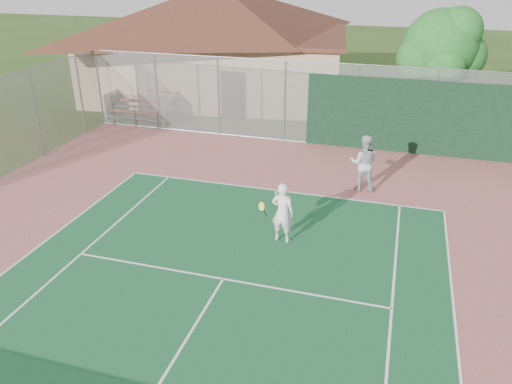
% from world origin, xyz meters
% --- Properties ---
extents(back_fence, '(20.08, 0.11, 3.53)m').
position_xyz_m(back_fence, '(2.11, 16.98, 1.67)').
color(back_fence, gray).
rests_on(back_fence, ground).
extents(side_fence_left, '(0.08, 9.00, 3.50)m').
position_xyz_m(side_fence_left, '(-10.00, 12.50, 1.75)').
color(side_fence_left, gray).
rests_on(side_fence_left, ground).
extents(clubhouse, '(16.10, 11.82, 6.44)m').
position_xyz_m(clubhouse, '(-6.55, 24.00, 3.27)').
color(clubhouse, tan).
rests_on(clubhouse, ground).
extents(bleachers, '(3.39, 2.08, 1.24)m').
position_xyz_m(bleachers, '(-8.71, 18.62, 0.66)').
color(bleachers, maroon).
rests_on(bleachers, ground).
extents(tree, '(3.93, 3.72, 5.48)m').
position_xyz_m(tree, '(5.24, 21.04, 3.60)').
color(tree, '#3A2815').
rests_on(tree, ground).
extents(player_white_front, '(1.06, 0.72, 1.78)m').
position_xyz_m(player_white_front, '(0.95, 8.67, 0.89)').
color(player_white_front, silver).
rests_on(player_white_front, ground).
extents(player_grey_back, '(0.98, 0.78, 1.96)m').
position_xyz_m(player_grey_back, '(2.78, 12.85, 0.98)').
color(player_grey_back, '#B0B2B5').
rests_on(player_grey_back, ground).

